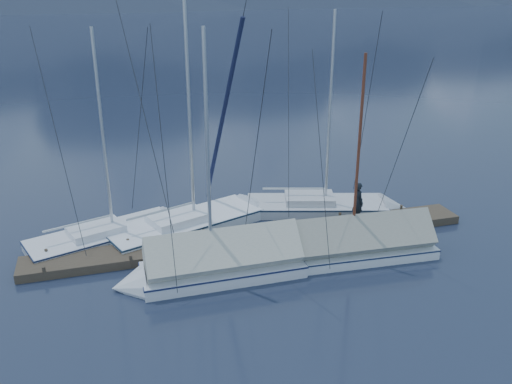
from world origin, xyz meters
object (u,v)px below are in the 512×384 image
(sailboat_open_left, at_px, (125,232))
(sailboat_covered_near, at_px, (348,247))
(sailboat_open_mid, at_px, (205,220))
(person, at_px, (358,202))
(sailboat_open_right, at_px, (336,207))
(sailboat_covered_far, at_px, (208,266))

(sailboat_open_left, distance_m, sailboat_covered_near, 9.19)
(sailboat_open_mid, xyz_separation_m, person, (6.14, -2.17, 1.02))
(sailboat_open_left, bearing_deg, person, -12.03)
(sailboat_open_mid, distance_m, sailboat_covered_near, 6.47)
(sailboat_covered_near, height_order, person, sailboat_covered_near)
(sailboat_covered_near, bearing_deg, sailboat_open_mid, 135.96)
(sailboat_open_right, bearing_deg, sailboat_covered_far, -148.42)
(sailboat_covered_far, bearing_deg, sailboat_open_mid, 79.77)
(sailboat_open_mid, distance_m, sailboat_open_right, 6.08)
(sailboat_covered_far, distance_m, person, 7.37)
(person, bearing_deg, sailboat_open_right, -4.73)
(sailboat_open_right, relative_size, person, 5.67)
(sailboat_open_left, relative_size, sailboat_covered_far, 0.97)
(sailboat_open_mid, bearing_deg, person, -19.48)
(sailboat_open_left, distance_m, sailboat_covered_far, 5.10)
(sailboat_open_left, xyz_separation_m, person, (9.57, -2.04, 1.03))
(sailboat_open_left, height_order, person, sailboat_open_left)
(sailboat_open_left, height_order, sailboat_covered_near, sailboat_open_left)
(person, bearing_deg, sailboat_open_left, 71.08)
(sailboat_open_right, height_order, person, sailboat_open_right)
(sailboat_open_left, distance_m, sailboat_open_right, 9.50)
(sailboat_covered_near, bearing_deg, sailboat_covered_far, 179.96)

